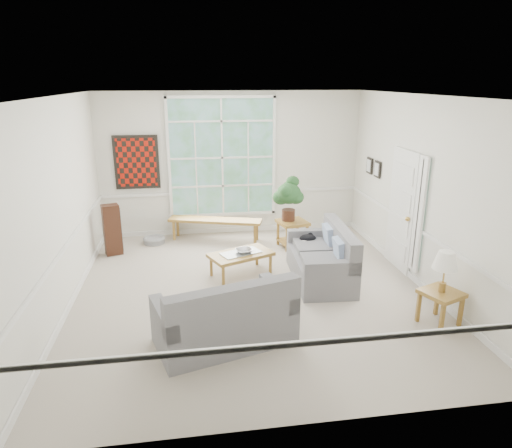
# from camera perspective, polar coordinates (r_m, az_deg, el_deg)

# --- Properties ---
(floor) EXTENTS (5.50, 6.00, 0.01)m
(floor) POSITION_cam_1_polar(r_m,az_deg,el_deg) (7.36, -0.54, -8.36)
(floor) COLOR #A99E90
(floor) RESTS_ON ground
(ceiling) EXTENTS (5.50, 6.00, 0.02)m
(ceiling) POSITION_cam_1_polar(r_m,az_deg,el_deg) (6.61, -0.62, 15.73)
(ceiling) COLOR white
(ceiling) RESTS_ON ground
(wall_back) EXTENTS (5.50, 0.02, 3.00)m
(wall_back) POSITION_cam_1_polar(r_m,az_deg,el_deg) (9.74, -3.07, 7.48)
(wall_back) COLOR silver
(wall_back) RESTS_ON ground
(wall_front) EXTENTS (5.50, 0.02, 3.00)m
(wall_front) POSITION_cam_1_polar(r_m,az_deg,el_deg) (4.05, 5.41, -7.67)
(wall_front) COLOR silver
(wall_front) RESTS_ON ground
(wall_left) EXTENTS (0.02, 6.00, 3.00)m
(wall_left) POSITION_cam_1_polar(r_m,az_deg,el_deg) (7.01, -23.44, 1.95)
(wall_left) COLOR silver
(wall_left) RESTS_ON ground
(wall_right) EXTENTS (0.02, 6.00, 3.00)m
(wall_right) POSITION_cam_1_polar(r_m,az_deg,el_deg) (7.70, 20.18, 3.64)
(wall_right) COLOR silver
(wall_right) RESTS_ON ground
(window_back) EXTENTS (2.30, 0.08, 2.40)m
(window_back) POSITION_cam_1_polar(r_m,az_deg,el_deg) (9.66, -4.25, 8.27)
(window_back) COLOR white
(window_back) RESTS_ON wall_back
(entry_door) EXTENTS (0.08, 0.90, 2.10)m
(entry_door) POSITION_cam_1_polar(r_m,az_deg,el_deg) (8.30, 17.68, 1.65)
(entry_door) COLOR white
(entry_door) RESTS_ON floor
(door_sidelight) EXTENTS (0.08, 0.26, 1.90)m
(door_sidelight) POSITION_cam_1_polar(r_m,az_deg,el_deg) (7.74, 19.75, 1.07)
(door_sidelight) COLOR white
(door_sidelight) RESTS_ON wall_right
(wall_art) EXTENTS (0.90, 0.06, 1.10)m
(wall_art) POSITION_cam_1_polar(r_m,az_deg,el_deg) (9.69, -14.70, 7.47)
(wall_art) COLOR #601109
(wall_art) RESTS_ON wall_back
(wall_frame_near) EXTENTS (0.04, 0.26, 0.32)m
(wall_frame_near) POSITION_cam_1_polar(r_m,az_deg,el_deg) (9.21, 14.89, 6.62)
(wall_frame_near) COLOR black
(wall_frame_near) RESTS_ON wall_right
(wall_frame_far) EXTENTS (0.04, 0.26, 0.32)m
(wall_frame_far) POSITION_cam_1_polar(r_m,az_deg,el_deg) (9.57, 13.96, 7.10)
(wall_frame_far) COLOR black
(wall_frame_far) RESTS_ON wall_right
(loveseat_right) EXTENTS (0.96, 1.72, 0.91)m
(loveseat_right) POSITION_cam_1_polar(r_m,az_deg,el_deg) (7.65, 8.07, -3.74)
(loveseat_right) COLOR slate
(loveseat_right) RESTS_ON floor
(loveseat_front) EXTENTS (1.87, 1.32, 0.92)m
(loveseat_front) POSITION_cam_1_polar(r_m,az_deg,el_deg) (5.85, -3.99, -10.61)
(loveseat_front) COLOR slate
(loveseat_front) RESTS_ON floor
(coffee_table) EXTENTS (1.20, 0.94, 0.39)m
(coffee_table) POSITION_cam_1_polar(r_m,az_deg,el_deg) (7.86, -1.90, -4.98)
(coffee_table) COLOR olive
(coffee_table) RESTS_ON floor
(pewter_bowl) EXTENTS (0.43, 0.43, 0.08)m
(pewter_bowl) POSITION_cam_1_polar(r_m,az_deg,el_deg) (7.78, -1.48, -3.35)
(pewter_bowl) COLOR #A2A2A7
(pewter_bowl) RESTS_ON coffee_table
(window_bench) EXTENTS (1.95, 0.92, 0.45)m
(window_bench) POSITION_cam_1_polar(r_m,az_deg,el_deg) (9.55, -5.10, -0.69)
(window_bench) COLOR olive
(window_bench) RESTS_ON floor
(end_table) EXTENTS (0.65, 0.65, 0.54)m
(end_table) POSITION_cam_1_polar(r_m,az_deg,el_deg) (9.13, 4.55, -1.24)
(end_table) COLOR olive
(end_table) RESTS_ON floor
(houseplant) EXTENTS (0.61, 0.61, 0.89)m
(houseplant) POSITION_cam_1_polar(r_m,az_deg,el_deg) (8.96, 4.11, 3.19)
(houseplant) COLOR #214A22
(houseplant) RESTS_ON end_table
(side_table) EXTENTS (0.63, 0.63, 0.49)m
(side_table) POSITION_cam_1_polar(r_m,az_deg,el_deg) (6.81, 21.97, -9.67)
(side_table) COLOR olive
(side_table) RESTS_ON floor
(table_lamp) EXTENTS (0.42, 0.42, 0.57)m
(table_lamp) POSITION_cam_1_polar(r_m,az_deg,el_deg) (6.60, 22.48, -5.54)
(table_lamp) COLOR white
(table_lamp) RESTS_ON side_table
(pet_bed) EXTENTS (0.53, 0.53, 0.13)m
(pet_bed) POSITION_cam_1_polar(r_m,az_deg,el_deg) (9.60, -12.61, -1.95)
(pet_bed) COLOR gray
(pet_bed) RESTS_ON floor
(floor_speaker) EXTENTS (0.37, 0.32, 0.98)m
(floor_speaker) POSITION_cam_1_polar(r_m,az_deg,el_deg) (9.08, -17.55, -0.69)
(floor_speaker) COLOR #371C11
(floor_speaker) RESTS_ON floor
(cat) EXTENTS (0.35, 0.30, 0.14)m
(cat) POSITION_cam_1_polar(r_m,az_deg,el_deg) (8.14, 6.48, -1.72)
(cat) COLOR black
(cat) RESTS_ON loveseat_right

